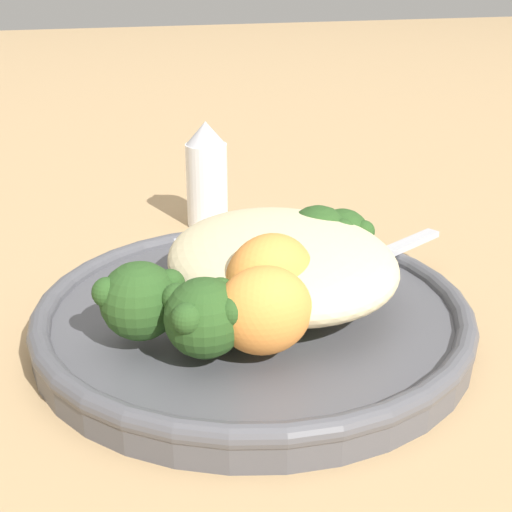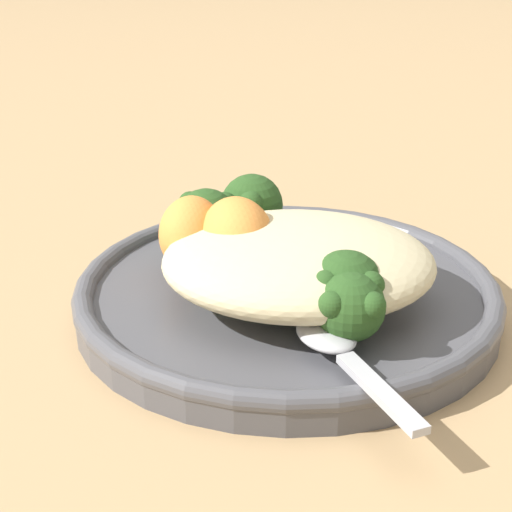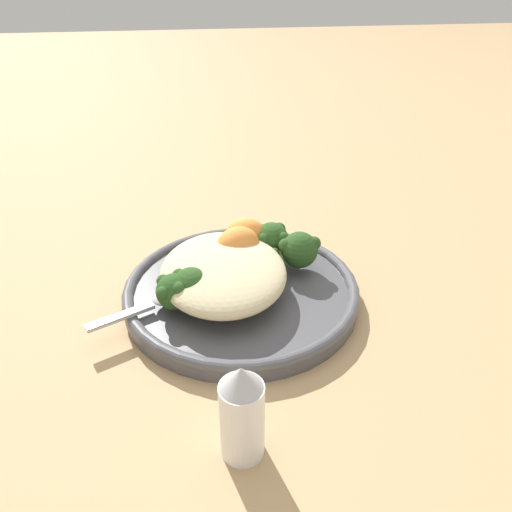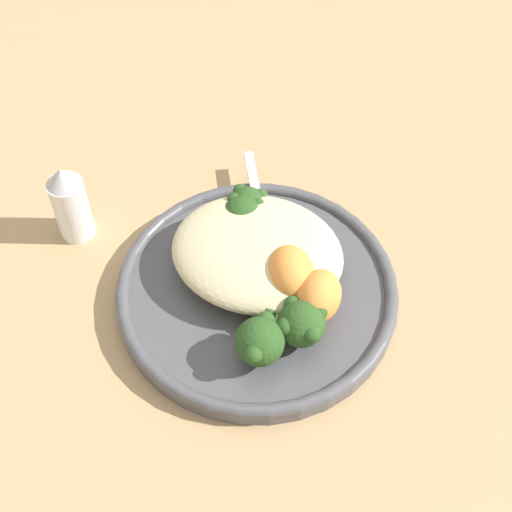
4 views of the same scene
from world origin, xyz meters
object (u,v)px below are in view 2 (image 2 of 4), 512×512
at_px(sweet_potato_chunk_0, 237,239).
at_px(spoon, 336,345).
at_px(broccoli_stalk_3, 304,264).
at_px(plate, 287,293).
at_px(broccoli_stalk_7, 209,228).
at_px(broccoli_stalk_5, 248,249).
at_px(broccoli_stalk_6, 248,217).
at_px(sweet_potato_chunk_1, 191,234).
at_px(broccoli_stalk_0, 331,303).
at_px(broccoli_stalk_4, 279,248).
at_px(broccoli_stalk_2, 343,271).
at_px(quinoa_mound, 298,262).
at_px(broccoli_stalk_1, 329,287).

distance_m(sweet_potato_chunk_0, spoon, 0.10).
bearing_deg(sweet_potato_chunk_0, broccoli_stalk_3, 171.22).
height_order(plate, broccoli_stalk_7, broccoli_stalk_7).
distance_m(broccoli_stalk_5, spoon, 0.11).
distance_m(broccoli_stalk_6, sweet_potato_chunk_1, 0.05).
height_order(broccoli_stalk_0, broccoli_stalk_4, broccoli_stalk_0).
bearing_deg(broccoli_stalk_6, broccoli_stalk_5, -169.80).
bearing_deg(broccoli_stalk_3, broccoli_stalk_2, -46.04).
bearing_deg(broccoli_stalk_2, broccoli_stalk_0, -95.56).
distance_m(quinoa_mound, broccoli_stalk_0, 0.04).
relative_size(broccoli_stalk_7, sweet_potato_chunk_1, 2.14).
distance_m(quinoa_mound, broccoli_stalk_2, 0.02).
distance_m(broccoli_stalk_1, broccoli_stalk_6, 0.11).
height_order(broccoli_stalk_5, spoon, broccoli_stalk_5).
relative_size(plate, spoon, 2.40).
relative_size(broccoli_stalk_2, sweet_potato_chunk_0, 2.15).
relative_size(broccoli_stalk_5, broccoli_stalk_6, 0.70).
bearing_deg(broccoli_stalk_7, spoon, -164.65).
relative_size(sweet_potato_chunk_0, sweet_potato_chunk_1, 1.10).
bearing_deg(broccoli_stalk_4, quinoa_mound, -108.78).
height_order(broccoli_stalk_4, sweet_potato_chunk_0, sweet_potato_chunk_0).
xyz_separation_m(sweet_potato_chunk_0, sweet_potato_chunk_1, (0.03, -0.01, -0.00)).
bearing_deg(broccoli_stalk_5, sweet_potato_chunk_0, 179.94).
xyz_separation_m(broccoli_stalk_1, broccoli_stalk_3, (0.01, -0.04, -0.01)).
bearing_deg(sweet_potato_chunk_0, broccoli_stalk_5, -110.49).
relative_size(quinoa_mound, broccoli_stalk_5, 1.89).
bearing_deg(sweet_potato_chunk_1, broccoli_stalk_3, 164.14).
bearing_deg(broccoli_stalk_4, broccoli_stalk_6, 76.61).
xyz_separation_m(broccoli_stalk_1, spoon, (-0.00, 0.03, -0.01)).
bearing_deg(broccoli_stalk_4, plate, -96.01).
distance_m(plate, broccoli_stalk_4, 0.03).
bearing_deg(quinoa_mound, broccoli_stalk_2, 173.79).
distance_m(broccoli_stalk_6, sweet_potato_chunk_0, 0.05).
distance_m(broccoli_stalk_5, sweet_potato_chunk_1, 0.03).
relative_size(broccoli_stalk_3, broccoli_stalk_7, 0.82).
relative_size(broccoli_stalk_0, broccoli_stalk_5, 1.29).
bearing_deg(broccoli_stalk_0, broccoli_stalk_2, 117.57).
height_order(plate, spoon, spoon).
height_order(quinoa_mound, broccoli_stalk_1, broccoli_stalk_1).
height_order(broccoli_stalk_0, spoon, broccoli_stalk_0).
bearing_deg(plate, broccoli_stalk_4, -56.77).
relative_size(quinoa_mound, broccoli_stalk_2, 1.36).
xyz_separation_m(quinoa_mound, broccoli_stalk_5, (0.03, -0.03, -0.01)).
xyz_separation_m(broccoli_stalk_2, broccoli_stalk_4, (0.03, -0.03, -0.00)).
bearing_deg(plate, broccoli_stalk_5, -26.42).
bearing_deg(broccoli_stalk_4, broccoli_stalk_5, 127.84).
bearing_deg(broccoli_stalk_6, broccoli_stalk_7, 139.74).
bearing_deg(broccoli_stalk_0, broccoli_stalk_6, 152.68).
bearing_deg(sweet_potato_chunk_0, broccoli_stalk_0, 130.09).
xyz_separation_m(broccoli_stalk_7, spoon, (-0.07, 0.11, -0.01)).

